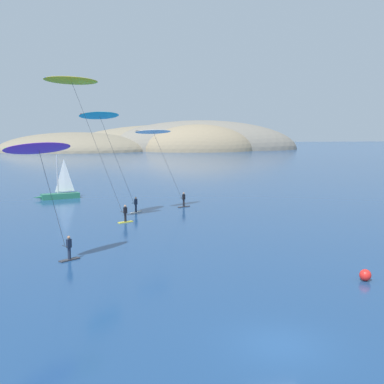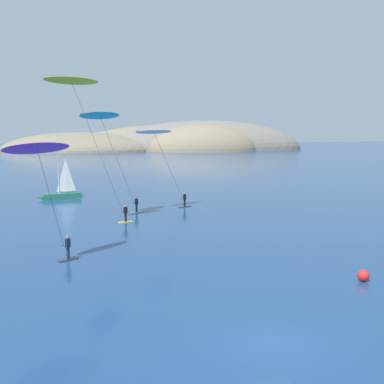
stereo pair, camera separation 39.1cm
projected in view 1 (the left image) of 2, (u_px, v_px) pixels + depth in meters
ground_plane at (280, 345)px, 20.09m from camera, size 600.00×600.00×0.00m
headland_island at (168, 150)px, 204.61m from camera, size 127.14×47.69×25.33m
sailboat_near at (58, 194)px, 62.08m from camera, size 5.91×2.82×5.70m
kitesurfer_cyan at (102, 122)px, 46.21m from camera, size 6.60×7.60×10.66m
kitesurfer_white at (157, 139)px, 51.58m from camera, size 6.85×5.24×8.97m
kitesurfer_purple at (42, 158)px, 30.52m from camera, size 4.48×4.55×8.21m
kitesurfer_yellow at (77, 94)px, 41.81m from camera, size 7.77×5.07×13.47m
marker_buoy at (365, 275)px, 28.57m from camera, size 0.70×0.70×0.70m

